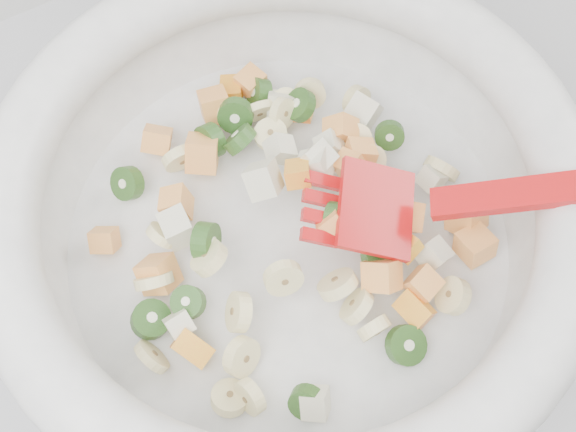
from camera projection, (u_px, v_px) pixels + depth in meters
counter at (234, 382)px, 0.95m from camera, size 2.00×0.60×0.90m
mixing_bowl at (289, 206)px, 0.49m from camera, size 0.46×0.41×0.16m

